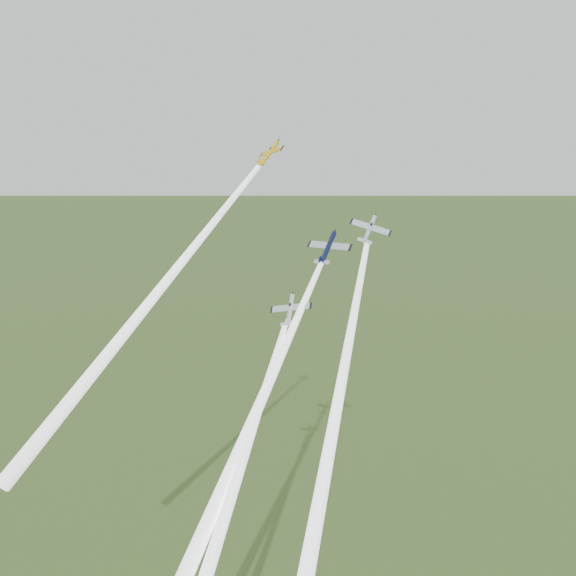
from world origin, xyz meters
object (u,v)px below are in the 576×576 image
object	(u,v)px
plane_navy	(328,248)
plane_silver_low	(290,310)
plane_yellow	(269,153)
plane_silver_right	(370,229)

from	to	relation	value
plane_navy	plane_silver_low	bearing A→B (deg)	-100.73
plane_yellow	plane_navy	size ratio (longest dim) A/B	0.85
plane_yellow	plane_navy	world-z (taller)	plane_yellow
plane_navy	plane_silver_right	world-z (taller)	plane_silver_right
plane_navy	plane_silver_right	bearing A→B (deg)	1.13
plane_silver_low	plane_yellow	bearing A→B (deg)	126.23
plane_navy	plane_silver_low	world-z (taller)	plane_navy
plane_yellow	plane_silver_low	world-z (taller)	plane_yellow
plane_silver_right	plane_silver_low	world-z (taller)	plane_silver_right
plane_yellow	plane_navy	xyz separation A→B (m)	(12.64, -1.34, -15.79)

